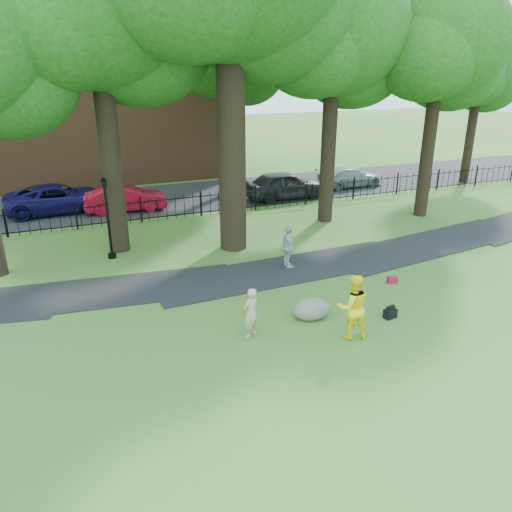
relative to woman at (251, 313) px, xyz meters
name	(u,v)px	position (x,y,z in m)	size (l,w,h in m)	color
ground	(310,322)	(1.95, 0.09, -0.74)	(120.00, 120.00, 0.00)	#305F21
footpath	(286,270)	(2.95, 3.99, -0.74)	(36.00, 2.60, 0.03)	black
street	(182,197)	(1.95, 16.09, -0.74)	(80.00, 7.00, 0.02)	black
iron_fence	(201,204)	(1.95, 12.09, -0.14)	(44.00, 0.04, 1.20)	black
brick_building	(87,84)	(-2.05, 24.09, 5.26)	(18.00, 8.00, 12.00)	brown
tree_row	(231,40)	(2.47, 8.50, 7.41)	(26.82, 7.96, 12.42)	black
woman	(251,313)	(0.00, 0.00, 0.00)	(0.54, 0.36, 1.49)	tan
man	(353,307)	(2.63, -1.11, 0.22)	(0.93, 0.73, 1.92)	yellow
pedestrian	(288,247)	(3.14, 4.21, 0.09)	(0.98, 0.41, 1.68)	#AAAAAF
boulder	(312,307)	(2.13, 0.35, -0.41)	(1.15, 0.86, 0.67)	slate
lamppost	(108,219)	(-2.98, 7.77, 0.87)	(0.33, 0.33, 3.29)	black
backpack	(390,313)	(4.36, -0.58, -0.60)	(0.39, 0.24, 0.29)	black
red_bag	(392,280)	(5.99, 1.55, -0.63)	(0.34, 0.21, 0.23)	maroon
red_sedan	(125,198)	(-1.48, 14.40, -0.06)	(1.46, 4.17, 1.38)	#A30C22
navy_van	(58,198)	(-4.73, 15.49, -0.01)	(2.42, 5.26, 1.46)	#0F0E47
grey_car	(285,185)	(7.36, 13.67, 0.05)	(1.88, 4.68, 1.60)	black
silver_car	(349,177)	(12.34, 14.80, -0.13)	(1.71, 4.21, 1.22)	gray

